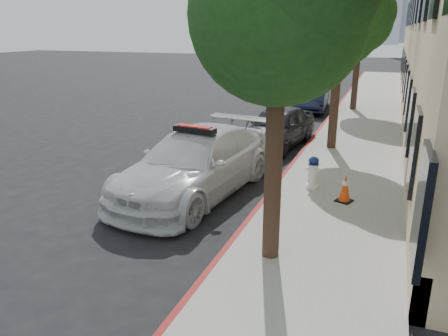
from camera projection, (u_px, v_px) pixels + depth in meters
ground at (177, 202)px, 10.70m from camera, size 120.00×120.00×0.00m
sidewalk at (361, 127)px, 18.35m from camera, size 3.20×50.00×0.15m
curb_strip at (324, 125)px, 18.87m from camera, size 0.12×50.00×0.15m
tree_near at (281, 13)px, 6.60m from camera, size 2.92×2.82×5.62m
tree_mid at (341, 25)px, 13.75m from camera, size 2.77×2.64×5.43m
tree_far at (361, 21)px, 20.80m from camera, size 3.10×3.00×5.81m
police_car at (195, 163)px, 10.98m from camera, size 2.93×5.83×1.77m
parked_car_mid at (278, 127)px, 15.50m from camera, size 2.25×4.40×1.43m
parked_car_far at (311, 94)px, 22.55m from camera, size 2.06×4.89×1.57m
fire_hydrant at (313, 173)px, 11.05m from camera, size 0.34×0.32×0.84m
traffic_cone at (345, 188)px, 10.22m from camera, size 0.45×0.45×0.67m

